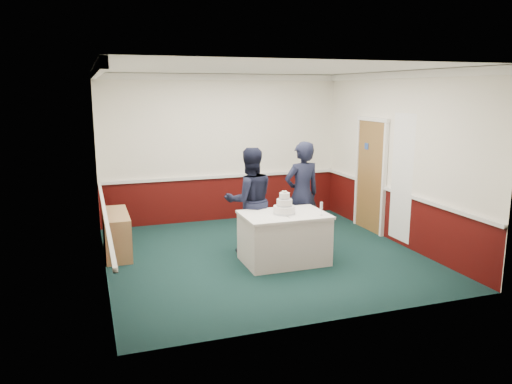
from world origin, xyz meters
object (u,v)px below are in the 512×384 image
object	(u,v)px
cake_knife	(287,217)
sideboard	(117,234)
champagne_flute	(321,206)
wedding_cake	(284,207)
person_man	(250,200)
cake_table	(284,238)
person_woman	(302,194)

from	to	relation	value
cake_knife	sideboard	bearing A→B (deg)	148.80
champagne_flute	wedding_cake	bearing A→B (deg)	150.75
sideboard	person_man	xyz separation A→B (m)	(2.13, -0.58, 0.53)
person_man	wedding_cake	bearing A→B (deg)	118.13
champagne_flute	sideboard	bearing A→B (deg)	152.63
wedding_cake	cake_knife	xyz separation A→B (m)	(-0.03, -0.20, -0.11)
champagne_flute	person_man	size ratio (longest dim) A/B	0.12
wedding_cake	person_man	distance (m)	0.76
cake_table	person_man	world-z (taller)	person_man
person_man	cake_knife	bearing A→B (deg)	110.94
sideboard	person_woman	bearing A→B (deg)	-10.39
wedding_cake	cake_knife	distance (m)	0.23
person_woman	cake_knife	bearing A→B (deg)	47.85
champagne_flute	person_woman	xyz separation A→B (m)	(0.11, 0.97, -0.01)
cake_knife	champagne_flute	size ratio (longest dim) A/B	1.07
sideboard	person_man	world-z (taller)	person_man
cake_table	cake_knife	world-z (taller)	cake_knife
wedding_cake	person_woman	world-z (taller)	person_woman
wedding_cake	champagne_flute	distance (m)	0.57
cake_knife	cake_table	bearing A→B (deg)	81.12
cake_knife	person_woman	distance (m)	1.11
person_woman	wedding_cake	bearing A→B (deg)	42.13
sideboard	cake_table	distance (m)	2.77
cake_table	wedding_cake	distance (m)	0.50
wedding_cake	person_woman	bearing A→B (deg)	48.73
person_man	person_woman	xyz separation A→B (m)	(0.95, 0.01, 0.03)
cake_knife	person_man	size ratio (longest dim) A/B	0.12
person_man	person_woman	size ratio (longest dim) A/B	0.96
cake_table	person_woman	world-z (taller)	person_woman
champagne_flute	cake_table	bearing A→B (deg)	150.75
cake_knife	person_woman	bearing A→B (deg)	54.10
cake_table	wedding_cake	world-z (taller)	wedding_cake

